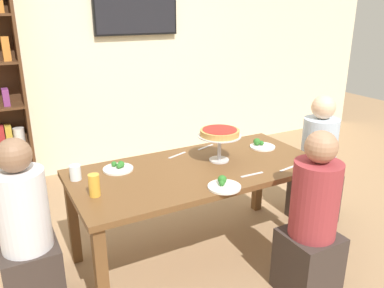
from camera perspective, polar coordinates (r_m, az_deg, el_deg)
The scene contains 18 objects.
ground_plane at distance 3.19m, azimuth 0.89°, elevation -15.82°, with size 12.00×12.00×0.00m, color #9E7A56.
rear_partition at distance 4.67m, azimuth -12.72°, elevation 13.57°, with size 8.00×0.12×2.80m, color beige.
dining_table at distance 2.86m, azimuth 0.96°, elevation -5.05°, with size 1.82×0.87×0.74m.
television at distance 4.67m, azimuth -8.21°, elevation 18.91°, with size 0.99×0.05×0.56m.
diner_head_east at distance 3.61m, azimuth 17.75°, elevation -3.49°, with size 0.34×0.34×1.15m.
diner_near_right at distance 2.68m, azimuth 17.11°, elevation -11.72°, with size 0.34×0.34×1.15m.
diner_head_west at distance 2.65m, azimuth -22.92°, elevation -12.89°, with size 0.34×0.34×1.15m.
deep_dish_pizza_stand at distance 2.89m, azimuth 4.07°, elevation 1.35°, with size 0.32×0.32×0.25m.
salad_plate_near_diner at distance 3.27m, azimuth 9.99°, elevation -0.11°, with size 0.21×0.21×0.07m.
salad_plate_far_diner at distance 2.53m, azimuth 4.66°, elevation -5.99°, with size 0.22×0.22×0.07m.
salad_plate_spare at distance 2.83m, azimuth -10.71°, elevation -3.41°, with size 0.21×0.21×0.06m.
beer_glass_amber_tall at distance 2.46m, azimuth -14.11°, elevation -5.88°, with size 0.07×0.07×0.14m, color gold.
water_glass_clear_near at distance 2.73m, azimuth -16.71°, elevation -4.03°, with size 0.08×0.08×0.10m, color white.
cutlery_fork_near at distance 2.73m, azimuth 8.77°, elevation -4.45°, with size 0.18×0.02×0.01m, color silver.
cutlery_knife_near at distance 3.01m, azimuth 17.06°, elevation -2.83°, with size 0.18×0.02×0.01m, color silver.
cutlery_fork_far at distance 3.05m, azimuth -2.19°, elevation -1.63°, with size 0.18×0.02×0.01m, color silver.
cutlery_knife_far at distance 3.23m, azimuth 2.02°, elevation -0.45°, with size 0.18×0.02×0.01m, color silver.
cutlery_spare_fork at distance 2.89m, azimuth 13.94°, elevation -3.45°, with size 0.18×0.02×0.01m, color silver.
Camera 1 is at (-1.28, -2.27, 1.84)m, focal length 36.45 mm.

